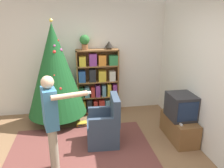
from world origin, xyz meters
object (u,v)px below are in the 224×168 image
christmas_tree (55,70)px  standing_person (51,119)px  armchair (105,127)px  table_lamp (109,45)px  bookshelf (98,83)px  potted_plant (85,41)px  television (181,106)px

christmas_tree → standing_person: (0.06, -1.69, -0.29)m
armchair → table_lamp: size_ratio=4.60×
christmas_tree → standing_person: size_ratio=1.46×
bookshelf → standing_person: size_ratio=1.01×
table_lamp → potted_plant: bearing=180.0°
potted_plant → table_lamp: 0.55m
bookshelf → table_lamp: 0.94m
television → potted_plant: potted_plant is taller
potted_plant → christmas_tree: bearing=-151.4°
table_lamp → television: bearing=-52.7°
armchair → standing_person: standing_person is taller
television → standing_person: 2.34m
television → armchair: (-1.42, 0.08, -0.34)m
armchair → standing_person: bearing=-48.9°
bookshelf → standing_person: bearing=-112.9°
bookshelf → christmas_tree: bearing=-159.2°
bookshelf → standing_person: 2.22m
armchair → potted_plant: (-0.25, 1.39, 1.40)m
bookshelf → table_lamp: size_ratio=7.67×
christmas_tree → armchair: size_ratio=2.40×
bookshelf → potted_plant: size_ratio=4.66×
armchair → potted_plant: 1.99m
potted_plant → table_lamp: (0.55, 0.00, -0.09)m
christmas_tree → potted_plant: bearing=28.6°
armchair → potted_plant: potted_plant is taller
armchair → table_lamp: (0.30, 1.39, 1.31)m
bookshelf → christmas_tree: (-0.92, -0.35, 0.44)m
potted_plant → table_lamp: potted_plant is taller
standing_person → potted_plant: 2.29m
bookshelf → standing_person: bookshelf is taller
christmas_tree → armchair: christmas_tree is taller
television → christmas_tree: size_ratio=0.23×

